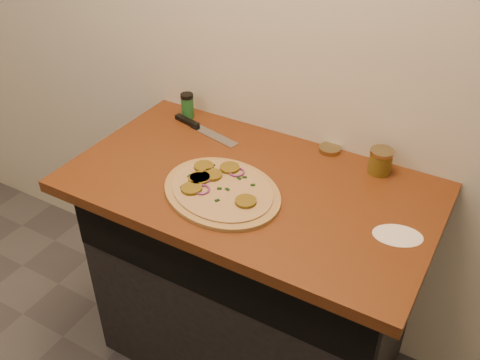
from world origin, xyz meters
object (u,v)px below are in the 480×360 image
Objects in this scene: salsa_jar at (380,161)px; chefs_knife at (200,128)px; spice_shaker at (187,106)px; pizza at (221,190)px.

chefs_knife is at bearing -174.99° from salsa_jar.
chefs_knife is 0.12m from spice_shaker.
spice_shaker reaches higher than chefs_knife.
salsa_jar reaches higher than chefs_knife.
spice_shaker reaches higher than pizza.
chefs_knife is 3.12× the size of spice_shaker.
spice_shaker is (-0.09, 0.06, 0.04)m from chefs_knife.
salsa_jar is (0.68, 0.06, 0.04)m from chefs_knife.
salsa_jar is (0.40, 0.36, 0.03)m from pizza.
spice_shaker is at bearing 136.07° from pizza.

